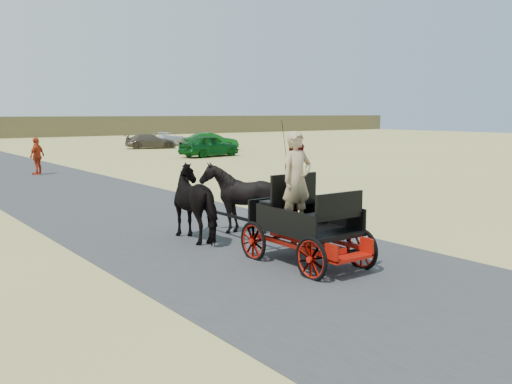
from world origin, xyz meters
TOP-DOWN VIEW (x-y plane):
  - ground at (0.00, 0.00)m, footprint 140.00×140.00m
  - road at (0.00, 0.00)m, footprint 6.00×140.00m
  - carriage at (0.29, -0.96)m, footprint 1.30×2.40m
  - horse_left at (-0.26, 2.04)m, footprint 0.91×2.01m
  - horse_right at (0.84, 2.04)m, footprint 1.37×1.54m
  - driver_man at (0.09, -0.91)m, footprint 0.66×0.43m
  - passenger_woman at (0.59, -0.36)m, footprint 0.77×0.60m
  - pedestrian at (0.65, 18.25)m, footprint 1.04×0.98m
  - car_a at (12.79, 22.85)m, footprint 4.38×2.29m
  - car_b at (16.44, 28.49)m, footprint 4.29×2.61m
  - car_c at (13.48, 32.94)m, footprint 4.32×2.77m
  - car_d at (16.31, 35.70)m, footprint 4.69×3.84m

SIDE VIEW (x-z plane):
  - ground at x=0.00m, z-range 0.00..0.00m
  - road at x=0.00m, z-range 0.00..0.01m
  - carriage at x=0.29m, z-range 0.00..0.72m
  - car_c at x=13.48m, z-range 0.00..1.17m
  - car_d at x=16.31m, z-range 0.00..1.19m
  - car_b at x=16.44m, z-range 0.00..1.33m
  - car_a at x=12.79m, z-range 0.00..1.42m
  - horse_left at x=-0.26m, z-range 0.00..1.70m
  - horse_right at x=0.84m, z-range 0.00..1.70m
  - pedestrian at x=0.65m, z-range 0.00..1.73m
  - passenger_woman at x=0.59m, z-range 0.72..2.30m
  - driver_man at x=0.09m, z-range 0.72..2.52m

